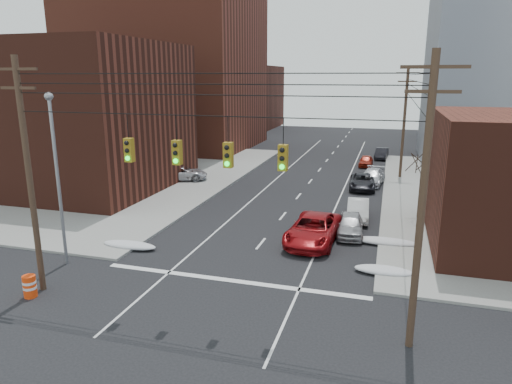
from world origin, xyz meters
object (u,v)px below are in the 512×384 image
Objects in this scene: red_pickup at (313,229)px; lot_car_d at (143,162)px; parked_car_d at (372,177)px; parked_car_f at (382,154)px; parked_car_a at (350,225)px; parked_car_b at (358,210)px; parked_car_c at (363,182)px; construction_barrel at (30,286)px; lot_car_a at (130,185)px; lot_car_b at (182,173)px; lot_car_c at (117,174)px; parked_car_e at (366,161)px.

lot_car_d is at bearing 144.37° from red_pickup.
parked_car_f is (0.52, 14.63, -0.05)m from parked_car_d.
parked_car_b is at bearing 81.87° from parked_car_a.
parked_car_c reaches higher than construction_barrel.
red_pickup is at bearing -91.71° from parked_car_f.
parked_car_a is 0.97× the size of parked_car_b.
parked_car_a is 18.87m from construction_barrel.
parked_car_c is at bearing -47.53° from lot_car_a.
parked_car_d is at bearing -97.96° from lot_car_b.
lot_car_a is at bearing -147.78° from parked_car_d.
parked_car_c is 1.00× the size of lot_car_c.
lot_car_a is (-20.74, -24.53, 0.14)m from parked_car_f.
lot_car_b is (-17.29, 11.22, 0.13)m from parked_car_a.
lot_car_d is (-1.03, 6.88, -0.08)m from lot_car_c.
parked_car_e is 0.91× the size of parked_car_f.
parked_car_c reaches higher than parked_car_e.
parked_car_b is at bearing -91.09° from parked_car_c.
parked_car_c is 1.32× the size of lot_car_d.
red_pickup reaches higher than parked_car_a.
parked_car_b is at bearing -87.95° from parked_car_f.
red_pickup is at bearing -115.51° from lot_car_d.
lot_car_a is (-20.22, -9.90, 0.09)m from parked_car_d.
lot_car_d is at bearing 36.02° from lot_car_b.
construction_barrel is (-13.89, -16.60, -0.16)m from parked_car_b.
red_pickup is 1.41× the size of parked_car_b.
lot_car_d is (-24.42, 12.18, 0.08)m from parked_car_b.
lot_car_c reaches higher than parked_car_e.
parked_car_f is 1.09× the size of lot_car_d.
parked_car_b is 0.87× the size of parked_car_c.
lot_car_a is 1.08× the size of lot_car_d.
parked_car_d is at bearing 84.15° from parked_car_b.
parked_car_a is at bearing -97.14° from parked_car_b.
lot_car_c is (-22.79, -15.38, 0.24)m from parked_car_e.
red_pickup reaches higher than parked_car_f.
lot_car_b reaches higher than lot_car_a.
parked_car_e is (-0.33, 11.18, -0.06)m from parked_car_c.
parked_car_c is at bearing 88.16° from parked_car_b.
lot_car_b is 4.62× the size of construction_barrel.
lot_car_c is (-23.88, -6.36, 0.14)m from parked_car_d.
lot_car_c is (-23.12, -4.20, 0.18)m from parked_car_c.
parked_car_d reaches higher than parked_car_a.
parked_car_e is at bearing 86.43° from parked_car_a.
parked_car_d is 18.47m from lot_car_b.
parked_car_c reaches higher than parked_car_f.
construction_barrel is at bearing -108.89° from parked_car_e.
lot_car_c is 23.87m from construction_barrel.
parked_car_a reaches higher than parked_car_f.
parked_car_a is at bearing -88.13° from parked_car_f.
lot_car_a is at bearing 107.64° from construction_barrel.
red_pickup is at bearing -92.14° from lot_car_a.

